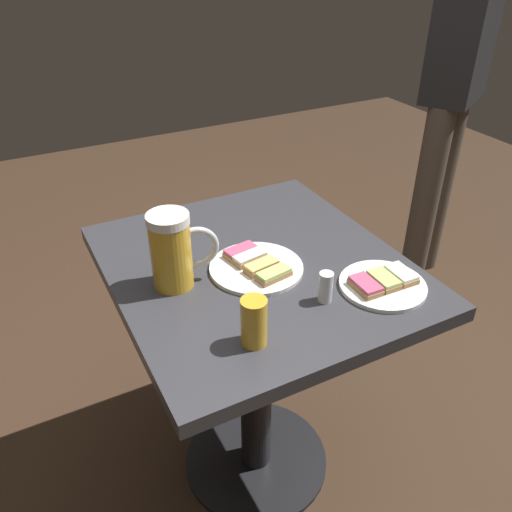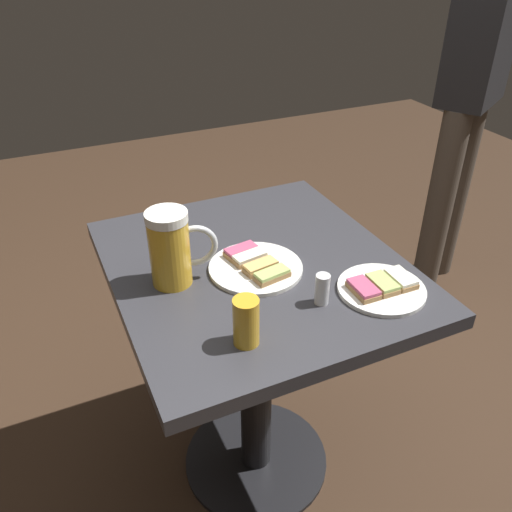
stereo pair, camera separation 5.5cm
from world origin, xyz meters
name	(u,v)px [view 1 (the left image)]	position (x,y,z in m)	size (l,w,h in m)	color
ground_plane	(256,460)	(0.00, 0.00, 0.00)	(6.00, 6.00, 0.00)	#382619
cafe_table	(256,319)	(0.00, 0.00, 0.57)	(0.74, 0.67, 0.74)	black
plate_near	(256,266)	(0.03, -0.01, 0.75)	(0.22, 0.22, 0.03)	white
plate_far	(383,283)	(0.22, 0.20, 0.75)	(0.19, 0.19, 0.03)	white
beer_mug	(173,250)	(-0.01, -0.20, 0.83)	(0.09, 0.15, 0.18)	gold
beer_glass_small	(254,322)	(0.25, -0.13, 0.79)	(0.05, 0.05, 0.10)	gold
salt_shaker	(326,287)	(0.20, 0.06, 0.78)	(0.03, 0.03, 0.07)	silver
patron_standing	(456,75)	(-0.56, 1.17, 0.93)	(0.32, 0.37, 1.60)	#51473D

